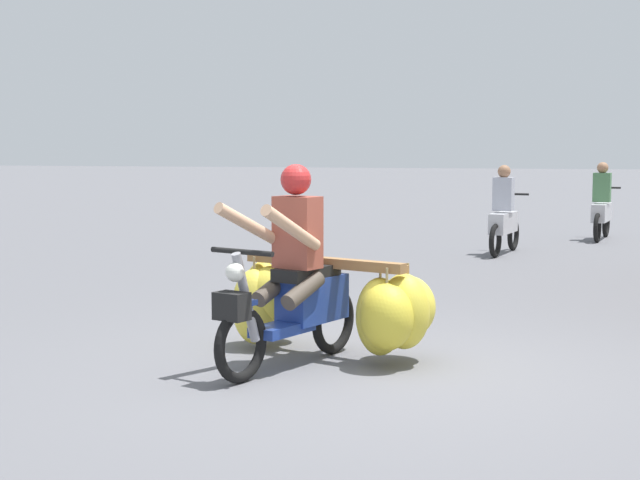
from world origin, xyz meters
The scene contains 4 objects.
ground_plane centered at (0.00, 0.00, 0.00)m, with size 120.00×120.00×0.00m, color slate.
motorbike_main_loaded centered at (-0.47, 0.44, 0.48)m, with size 1.83×2.01×1.58m.
motorbike_distant_ahead_left centered at (2.20, 10.94, 0.57)m, with size 0.56×1.61×1.40m.
motorbike_distant_ahead_right centered at (0.60, 8.25, 0.57)m, with size 0.58×1.60×1.40m.
Camera 1 is at (1.31, -7.11, 1.74)m, focal length 54.50 mm.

